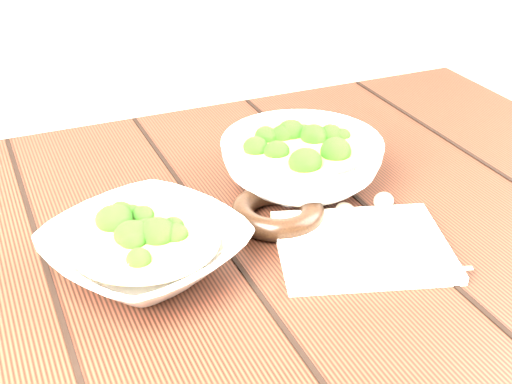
# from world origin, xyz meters

# --- Properties ---
(table) EXTENTS (1.20, 0.80, 0.75)m
(table) POSITION_xyz_m (0.00, 0.00, 0.63)
(table) COLOR #35170F
(table) RESTS_ON ground
(soup_bowl_front) EXTENTS (0.28, 0.28, 0.06)m
(soup_bowl_front) POSITION_xyz_m (-0.12, -0.02, 0.78)
(soup_bowl_front) COLOR white
(soup_bowl_front) RESTS_ON table
(soup_bowl_back) EXTENTS (0.26, 0.26, 0.08)m
(soup_bowl_back) POSITION_xyz_m (0.13, 0.08, 0.79)
(soup_bowl_back) COLOR white
(soup_bowl_back) RESTS_ON table
(trivet) EXTENTS (0.12, 0.12, 0.03)m
(trivet) POSITION_xyz_m (0.06, 0.01, 0.76)
(trivet) COLOR black
(trivet) RESTS_ON table
(napkin) EXTENTS (0.23, 0.21, 0.01)m
(napkin) POSITION_xyz_m (0.12, -0.08, 0.76)
(napkin) COLOR #C1B4A1
(napkin) RESTS_ON table
(spoon_left) EXTENTS (0.08, 0.15, 0.01)m
(spoon_left) POSITION_xyz_m (0.13, -0.05, 0.76)
(spoon_left) COLOR #B3AC9E
(spoon_left) RESTS_ON napkin
(spoon_right) EXTENTS (0.11, 0.14, 0.01)m
(spoon_right) POSITION_xyz_m (0.18, -0.04, 0.76)
(spoon_right) COLOR #B3AC9E
(spoon_right) RESTS_ON napkin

